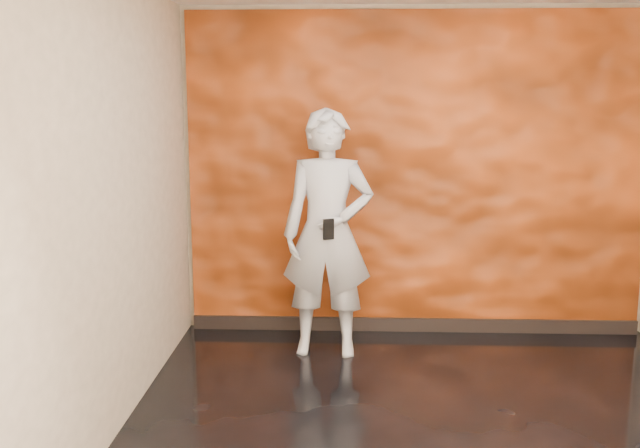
# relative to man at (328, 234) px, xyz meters

# --- Properties ---
(room) EXTENTS (4.02, 4.02, 2.81)m
(room) POSITION_rel_man_xyz_m (0.74, -1.39, 0.42)
(room) COLOR black
(room) RESTS_ON ground
(feature_wall) EXTENTS (3.90, 0.06, 2.75)m
(feature_wall) POSITION_rel_man_xyz_m (0.74, 0.57, 0.40)
(feature_wall) COLOR #E65819
(feature_wall) RESTS_ON ground
(baseboard) EXTENTS (3.90, 0.04, 0.12)m
(baseboard) POSITION_rel_man_xyz_m (0.74, 0.53, -0.92)
(baseboard) COLOR black
(baseboard) RESTS_ON ground
(man) EXTENTS (0.74, 0.50, 1.96)m
(man) POSITION_rel_man_xyz_m (0.00, 0.00, 0.00)
(man) COLOR #A7ABB6
(man) RESTS_ON ground
(phone) EXTENTS (0.08, 0.05, 0.16)m
(phone) POSITION_rel_man_xyz_m (0.01, -0.27, 0.09)
(phone) COLOR black
(phone) RESTS_ON man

